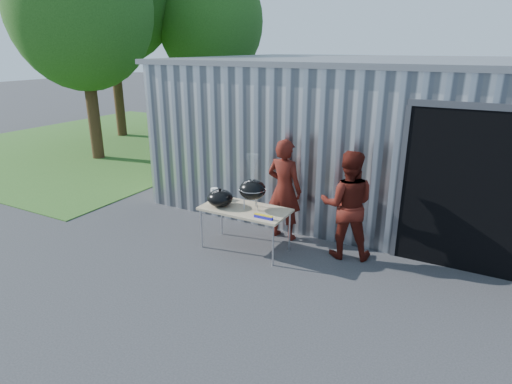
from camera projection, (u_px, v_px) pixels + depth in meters
The scene contains 13 objects.
ground at pixel (236, 269), 6.76m from camera, with size 80.00×80.00×0.00m, color #303032.
building at pixel (375, 130), 9.66m from camera, with size 8.20×6.20×3.10m.
grass_patch at pixel (113, 141), 15.83m from camera, with size 10.00×12.00×0.02m, color #2D591E.
tree_left at pixel (80, 7), 12.07m from camera, with size 4.07×4.07×6.74m.
tree_far at pixel (210, 22), 15.83m from camera, with size 3.89×3.89×6.45m.
folding_table at pixel (245, 211), 7.22m from camera, with size 1.50×0.75×0.75m.
kettle_grill at pixel (252, 185), 7.06m from camera, with size 0.46×0.46×0.94m.
grill_lid at pixel (220, 198), 7.28m from camera, with size 0.44×0.44×0.32m.
paper_towels at pixel (214, 196), 7.39m from camera, with size 0.12×0.12×0.28m, color white.
white_tub at pixel (224, 197), 7.61m from camera, with size 0.20×0.15×0.10m, color white.
foil_box at pixel (263, 217), 6.78m from camera, with size 0.32×0.06×0.06m.
person_cook at pixel (284, 190), 7.62m from camera, with size 0.67×0.44×1.84m, color #4D140D.
person_bystander at pixel (347, 205), 6.94m from camera, with size 0.88×0.68×1.81m, color #4D140D.
Camera 1 is at (3.16, -5.12, 3.34)m, focal length 30.00 mm.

